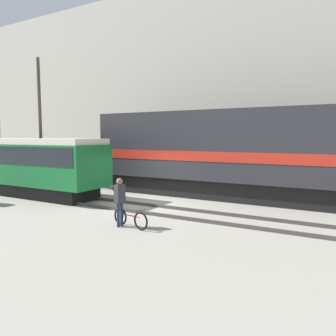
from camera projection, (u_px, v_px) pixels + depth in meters
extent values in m
plane|color=#9E998C|center=(144.00, 204.00, 15.70)|extent=(120.00, 120.00, 0.00)
cube|color=#47423D|center=(121.00, 210.00, 14.14)|extent=(60.00, 0.07, 0.14)
cube|color=#47423D|center=(140.00, 204.00, 15.38)|extent=(60.00, 0.07, 0.14)
cube|color=#47423D|center=(172.00, 194.00, 18.11)|extent=(60.00, 0.07, 0.14)
cube|color=#47423D|center=(184.00, 190.00, 19.36)|extent=(60.00, 0.07, 0.14)
cube|color=beige|center=(228.00, 85.00, 25.26)|extent=(48.18, 6.00, 14.35)
cube|color=black|center=(247.00, 190.00, 16.76)|extent=(15.43, 2.55, 1.00)
cube|color=#2D2D33|center=(248.00, 145.00, 16.54)|extent=(16.77, 3.00, 3.54)
cube|color=red|center=(248.00, 156.00, 16.59)|extent=(16.43, 3.04, 0.50)
cube|color=black|center=(27.00, 188.00, 18.19)|extent=(8.85, 2.00, 0.70)
cube|color=#196B33|center=(26.00, 163.00, 18.06)|extent=(10.05, 2.50, 2.11)
cube|color=#1E2328|center=(26.00, 154.00, 18.01)|extent=(9.65, 2.54, 0.90)
cube|color=silver|center=(25.00, 141.00, 17.94)|extent=(9.85, 2.38, 0.30)
torus|color=black|center=(141.00, 221.00, 11.26)|extent=(0.64, 0.18, 0.64)
torus|color=black|center=(120.00, 216.00, 11.92)|extent=(0.64, 0.18, 0.64)
cylinder|color=#B21E1E|center=(130.00, 216.00, 11.58)|extent=(0.87, 0.19, 0.04)
cylinder|color=#B21E1E|center=(123.00, 213.00, 11.81)|extent=(0.03, 0.03, 0.29)
cylinder|color=#262626|center=(141.00, 210.00, 11.22)|extent=(0.10, 0.44, 0.02)
cylinder|color=#232D4C|center=(122.00, 214.00, 11.77)|extent=(0.11, 0.11, 0.86)
cylinder|color=#232D4C|center=(118.00, 215.00, 11.64)|extent=(0.11, 0.11, 0.86)
cube|color=#333338|center=(120.00, 194.00, 11.63)|extent=(0.28, 0.39, 0.66)
sphere|color=#8C664C|center=(119.00, 181.00, 11.59)|extent=(0.23, 0.23, 0.23)
cylinder|color=#4C3D2D|center=(40.00, 123.00, 20.58)|extent=(0.20, 0.20, 8.09)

